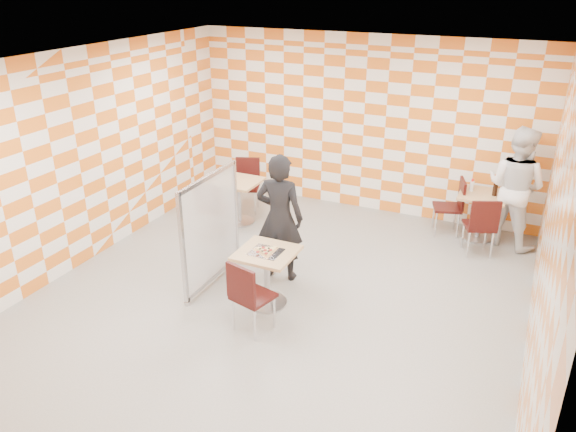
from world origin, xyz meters
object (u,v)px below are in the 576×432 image
(main_table, at_px, (267,269))
(second_table, at_px, (481,208))
(partition, at_px, (211,229))
(man_white, at_px, (515,187))
(sport_bottle, at_px, (472,186))
(chair_second_side, at_px, (454,202))
(chair_second_front, at_px, (482,223))
(chair_empty_near, at_px, (211,206))
(empty_table, at_px, (238,194))
(man_dark, at_px, (280,218))
(chair_main_front, at_px, (248,293))
(chair_empty_far, at_px, (247,180))
(soda_bottle, at_px, (495,189))

(main_table, bearing_deg, second_table, 55.12)
(main_table, height_order, partition, partition)
(man_white, bearing_deg, sport_bottle, 19.22)
(second_table, relative_size, chair_second_side, 0.81)
(chair_second_front, height_order, sport_bottle, sport_bottle)
(partition, height_order, sport_bottle, partition)
(second_table, bearing_deg, partition, -136.53)
(chair_second_side, bearing_deg, man_white, 1.52)
(chair_second_front, bearing_deg, chair_empty_near, -164.35)
(man_white, bearing_deg, second_table, 24.35)
(empty_table, bearing_deg, sport_bottle, 17.58)
(second_table, relative_size, man_dark, 0.42)
(chair_main_front, bearing_deg, chair_empty_far, 118.59)
(chair_main_front, height_order, partition, partition)
(man_white, bearing_deg, main_table, 74.37)
(empty_table, relative_size, chair_second_side, 0.81)
(second_table, bearing_deg, man_white, 0.00)
(main_table, distance_m, chair_second_side, 3.56)
(chair_empty_far, bearing_deg, chair_empty_near, -88.43)
(soda_bottle, bearing_deg, man_dark, -136.03)
(chair_second_front, relative_size, chair_empty_near, 1.00)
(second_table, height_order, chair_second_front, chair_second_front)
(second_table, height_order, man_white, man_white)
(chair_main_front, relative_size, chair_second_front, 1.00)
(second_table, distance_m, soda_bottle, 0.38)
(chair_second_side, height_order, partition, partition)
(main_table, distance_m, second_table, 3.80)
(chair_main_front, bearing_deg, second_table, 60.95)
(empty_table, bearing_deg, main_table, -52.73)
(chair_second_side, height_order, chair_empty_far, same)
(chair_second_front, height_order, man_dark, man_dark)
(empty_table, bearing_deg, chair_empty_near, -99.08)
(soda_bottle, bearing_deg, chair_second_front, -96.64)
(empty_table, bearing_deg, man_white, 14.34)
(main_table, height_order, sport_bottle, sport_bottle)
(second_table, bearing_deg, main_table, -124.88)
(chair_main_front, distance_m, sport_bottle, 4.28)
(soda_bottle, bearing_deg, chair_main_front, -120.89)
(chair_second_front, bearing_deg, man_dark, -143.93)
(chair_second_side, bearing_deg, partition, -132.61)
(main_table, xyz_separation_m, partition, (-0.92, 0.19, 0.28))
(second_table, height_order, empty_table, same)
(man_white, height_order, soda_bottle, man_white)
(main_table, relative_size, sport_bottle, 3.75)
(chair_empty_far, distance_m, partition, 2.57)
(chair_second_side, bearing_deg, second_table, 3.12)
(second_table, distance_m, chair_second_side, 0.42)
(second_table, xyz_separation_m, chair_main_front, (-2.09, -3.77, 0.04))
(chair_empty_far, xyz_separation_m, man_white, (4.32, 0.50, 0.39))
(main_table, xyz_separation_m, chair_second_front, (2.26, 2.48, 0.04))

